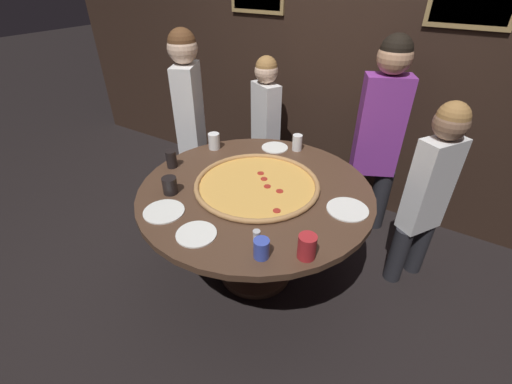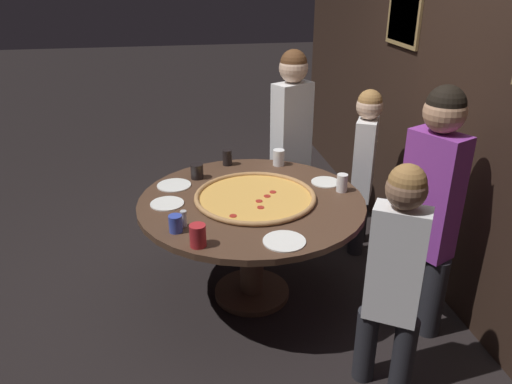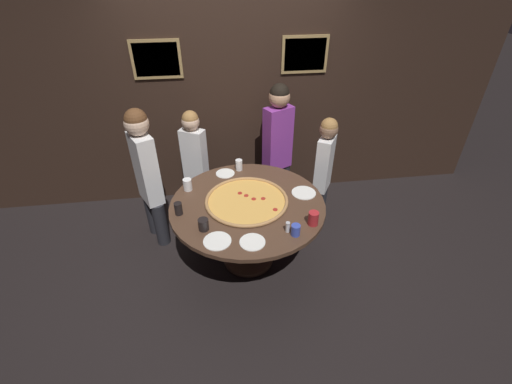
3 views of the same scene
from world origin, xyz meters
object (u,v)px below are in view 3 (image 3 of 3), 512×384
object	(u,v)px
drink_cup_by_shaker	(239,165)
white_plate_far_back	(252,242)
drink_cup_centre_back	(296,230)
diner_far_left	(195,157)
drink_cup_far_left	(188,185)
condiment_shaker	(288,227)
drink_cup_front_edge	(313,218)
white_plate_right_side	(304,193)
white_plate_left_side	(217,241)
giant_pizza	(247,200)
diner_side_right	(324,166)
white_plate_near_front	(225,173)
dining_table	(248,215)
diner_centre_back	(147,172)
diner_side_left	(278,141)
drink_cup_beside_pizza	(203,225)
drink_cup_far_right	(178,209)

from	to	relation	value
drink_cup_by_shaker	white_plate_far_back	size ratio (longest dim) A/B	0.56
drink_cup_centre_back	diner_far_left	world-z (taller)	diner_far_left
drink_cup_far_left	condiment_shaker	distance (m)	1.13
drink_cup_front_edge	white_plate_right_side	xyz separation A→B (m)	(0.04, 0.46, -0.06)
white_plate_left_side	giant_pizza	bearing A→B (deg)	59.69
drink_cup_far_left	diner_side_right	xyz separation A→B (m)	(1.48, 0.27, -0.06)
white_plate_near_front	drink_cup_by_shaker	bearing A→B (deg)	21.91
dining_table	diner_centre_back	world-z (taller)	diner_centre_back
white_plate_far_back	giant_pizza	bearing A→B (deg)	88.29
drink_cup_by_shaker	diner_side_left	distance (m)	0.61
drink_cup_centre_back	diner_side_right	bearing A→B (deg)	61.65
drink_cup_beside_pizza	condiment_shaker	xyz separation A→B (m)	(0.70, -0.12, -0.00)
drink_cup_centre_back	white_plate_right_side	size ratio (longest dim) A/B	0.42
white_plate_right_side	condiment_shaker	world-z (taller)	condiment_shaker
dining_table	diner_centre_back	distance (m)	1.11
drink_cup_by_shaker	condiment_shaker	size ratio (longest dim) A/B	1.23
white_plate_right_side	diner_centre_back	distance (m)	1.58
drink_cup_centre_back	white_plate_left_side	distance (m)	0.65
drink_cup_far_left	white_plate_left_side	size ratio (longest dim) A/B	0.52
drink_cup_by_shaker	drink_cup_far_left	distance (m)	0.62
drink_cup_far_left	drink_cup_centre_back	size ratio (longest dim) A/B	1.20
white_plate_near_front	condiment_shaker	bearing A→B (deg)	-65.02
white_plate_far_back	white_plate_near_front	bearing A→B (deg)	98.03
condiment_shaker	white_plate_left_side	bearing A→B (deg)	-175.90
drink_cup_far_left	diner_side_right	distance (m)	1.50
giant_pizza	drink_cup_centre_back	bearing A→B (deg)	-55.88
white_plate_left_side	diner_centre_back	world-z (taller)	diner_centre_back
drink_cup_far_right	white_plate_right_side	bearing A→B (deg)	7.88
drink_cup_centre_back	white_plate_right_side	bearing A→B (deg)	69.22
drink_cup_beside_pizza	white_plate_far_back	world-z (taller)	drink_cup_beside_pizza
drink_cup_beside_pizza	diner_side_right	bearing A→B (deg)	33.90
white_plate_right_side	diner_side_right	distance (m)	0.60
white_plate_left_side	diner_side_left	distance (m)	1.66
drink_cup_front_edge	drink_cup_far_left	world-z (taller)	drink_cup_front_edge
drink_cup_far_left	white_plate_left_side	distance (m)	0.83
giant_pizza	condiment_shaker	distance (m)	0.55
dining_table	drink_cup_centre_back	bearing A→B (deg)	-54.95
drink_cup_far_right	drink_cup_far_left	world-z (taller)	drink_cup_far_left
dining_table	giant_pizza	bearing A→B (deg)	101.24
drink_cup_beside_pizza	white_plate_left_side	bearing A→B (deg)	-57.32
drink_cup_centre_back	diner_far_left	bearing A→B (deg)	120.31
diner_far_left	diner_centre_back	size ratio (longest dim) A/B	0.85
diner_side_left	diner_side_right	distance (m)	0.62
drink_cup_front_edge	white_plate_left_side	xyz separation A→B (m)	(-0.83, -0.11, -0.06)
diner_side_left	white_plate_near_front	bearing A→B (deg)	7.81
drink_cup_by_shaker	drink_cup_far_left	xyz separation A→B (m)	(-0.54, -0.31, 0.00)
drink_cup_far_right	drink_cup_beside_pizza	world-z (taller)	drink_cup_far_right
drink_cup_by_shaker	condiment_shaker	world-z (taller)	drink_cup_by_shaker
drink_cup_far_right	diner_side_left	xyz separation A→B (m)	(1.10, 1.05, 0.08)
condiment_shaker	diner_far_left	distance (m)	1.61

